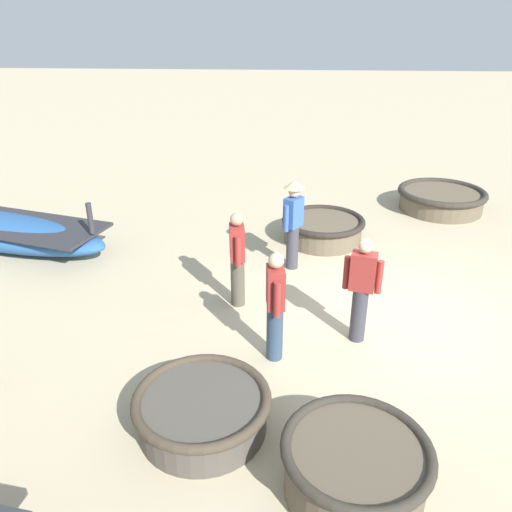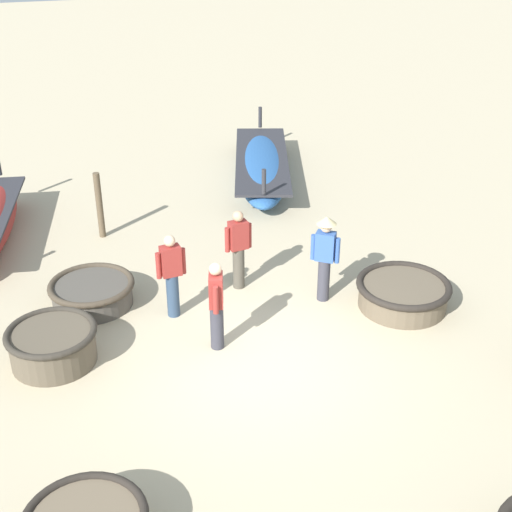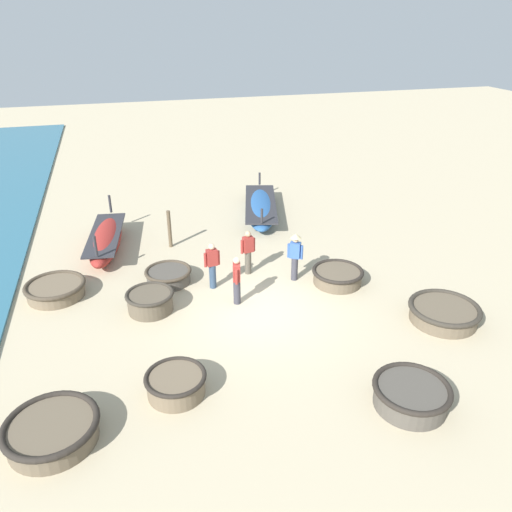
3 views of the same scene
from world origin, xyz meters
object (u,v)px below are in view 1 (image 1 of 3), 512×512
fisherman_standing_left (275,304)px  fisherman_hauling (361,288)px  coracle_beside_post (323,228)px  coracle_far_left (355,467)px  coracle_upturned (441,199)px  coracle_front_left (202,410)px  fisherman_standing_right (237,257)px  fisherman_with_hat (293,219)px

fisherman_standing_left → fisherman_hauling: (0.52, -1.17, 0.00)m
coracle_beside_post → coracle_far_left: bearing=-180.0°
coracle_upturned → coracle_front_left: bearing=148.7°
fisherman_standing_right → fisherman_hauling: bearing=-114.9°
coracle_upturned → fisherman_standing_left: (-6.05, 3.75, 0.55)m
coracle_far_left → coracle_beside_post: bearing=0.0°
coracle_upturned → coracle_beside_post: bearing=125.0°
fisherman_standing_right → fisherman_hauling: 1.99m
fisherman_with_hat → fisherman_standing_right: size_ratio=1.06×
coracle_beside_post → fisherman_hauling: bearing=-174.7°
fisherman_hauling → fisherman_standing_left: bearing=114.1°
coracle_upturned → fisherman_with_hat: fisherman_with_hat is taller
fisherman_standing_left → fisherman_hauling: bearing=-65.9°
fisherman_with_hat → fisherman_standing_left: (-2.73, 0.22, -0.12)m
coracle_beside_post → coracle_front_left: bearing=163.5°
coracle_beside_post → coracle_upturned: size_ratio=0.83×
fisherman_standing_left → fisherman_with_hat: bearing=-4.5°
coracle_far_left → coracle_front_left: bearing=65.4°
coracle_upturned → coracle_front_left: 8.66m
fisherman_standing_left → fisherman_hauling: 1.28m
coracle_beside_post → fisherman_standing_right: size_ratio=1.08×
fisherman_standing_right → fisherman_with_hat: bearing=-31.9°
coracle_upturned → fisherman_with_hat: size_ratio=1.23×
coracle_beside_post → fisherman_with_hat: (-1.29, 0.63, 0.68)m
coracle_upturned → fisherman_with_hat: (-3.32, 3.53, 0.67)m
fisherman_with_hat → fisherman_standing_left: bearing=175.5°
coracle_far_left → fisherman_with_hat: fisherman_with_hat is taller
coracle_far_left → fisherman_standing_right: 3.78m
coracle_upturned → fisherman_standing_right: 6.45m
coracle_far_left → coracle_beside_post: (6.10, 0.00, -0.06)m
coracle_beside_post → coracle_front_left: (-5.37, 1.59, -0.02)m
coracle_far_left → fisherman_standing_right: (3.44, 1.49, 0.50)m
fisherman_hauling → coracle_beside_post: bearing=5.3°
coracle_upturned → fisherman_standing_right: size_ratio=1.31×
coracle_front_left → coracle_beside_post: bearing=-16.5°
coracle_beside_post → fisherman_standing_right: bearing=150.9°
coracle_beside_post → fisherman_hauling: size_ratio=1.08×
coracle_beside_post → fisherman_standing_left: size_ratio=1.08×
fisherman_with_hat → coracle_upturned: bearing=-46.8°
fisherman_with_hat → coracle_front_left: bearing=166.7°
fisherman_with_hat → fisherman_hauling: 2.41m
fisherman_standing_right → fisherman_standing_left: bearing=-154.8°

